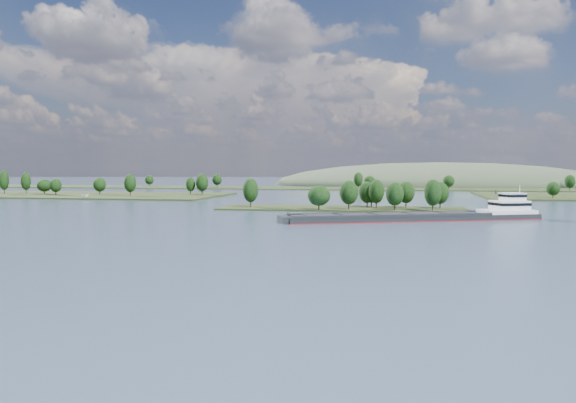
# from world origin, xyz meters

# --- Properties ---
(ground) EXTENTS (1800.00, 1800.00, 0.00)m
(ground) POSITION_xyz_m (0.00, 120.00, 0.00)
(ground) COLOR #36485D
(ground) RESTS_ON ground
(tree_island) EXTENTS (100.00, 32.15, 13.29)m
(tree_island) POSITION_xyz_m (5.90, 178.67, 3.89)
(tree_island) COLOR black
(tree_island) RESTS_ON ground
(back_shoreline) EXTENTS (900.00, 60.00, 14.03)m
(back_shoreline) POSITION_xyz_m (8.02, 399.74, 0.61)
(back_shoreline) COLOR black
(back_shoreline) RESTS_ON ground
(hill_west) EXTENTS (320.00, 160.00, 44.00)m
(hill_west) POSITION_xyz_m (60.00, 500.00, 0.00)
(hill_west) COLOR #394731
(hill_west) RESTS_ON ground
(cargo_barge) EXTENTS (84.49, 43.22, 11.81)m
(cargo_barge) POSITION_xyz_m (33.00, 138.50, 1.49)
(cargo_barge) COLOR black
(cargo_barge) RESTS_ON ground
(motorboat) EXTENTS (6.68, 5.92, 2.52)m
(motorboat) POSITION_xyz_m (-145.78, 229.44, 1.26)
(motorboat) COLOR silver
(motorboat) RESTS_ON ground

